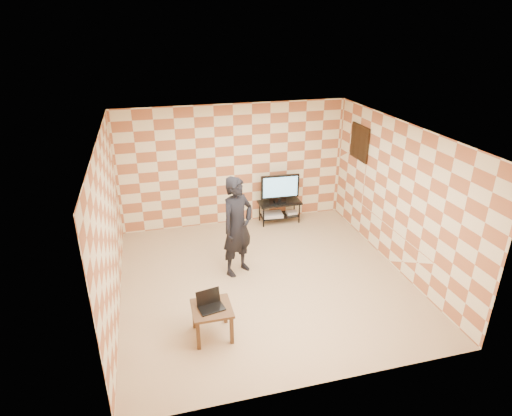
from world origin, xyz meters
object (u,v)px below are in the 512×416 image
object	(u,v)px
tv_stand	(279,207)
tv	(280,187)
side_table	(212,312)
person	(237,227)

from	to	relation	value
tv_stand	tv	xyz separation A→B (m)	(0.00, -0.00, 0.49)
tv_stand	side_table	world-z (taller)	same
tv_stand	tv	size ratio (longest dim) A/B	1.09
side_table	person	distance (m)	1.85
tv	person	size ratio (longest dim) A/B	0.47
tv_stand	side_table	distance (m)	4.04
side_table	tv	bearing A→B (deg)	58.43
side_table	person	xyz separation A→B (m)	(0.74, 1.61, 0.52)
person	tv	bearing A→B (deg)	21.58
tv_stand	tv	distance (m)	0.49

